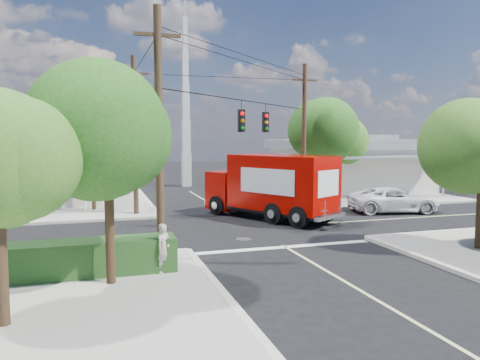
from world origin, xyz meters
name	(u,v)px	position (x,y,z in m)	size (l,w,h in m)	color
ground	(252,228)	(0.00, 0.00, 0.00)	(120.00, 120.00, 0.00)	black
sidewalk_ne	(338,193)	(10.88, 10.88, 0.07)	(14.12, 14.12, 0.14)	gray
sidewalk_nw	(40,205)	(-10.88, 10.88, 0.07)	(14.12, 14.12, 0.14)	gray
road_markings	(262,233)	(0.00, -1.47, 0.01)	(32.00, 32.00, 0.01)	beige
building_ne	(350,163)	(12.50, 11.97, 2.32)	(11.80, 10.20, 4.50)	silver
building_nw	(23,171)	(-12.00, 12.46, 2.22)	(10.80, 10.20, 4.30)	beige
radio_tower	(186,124)	(0.50, 20.00, 5.64)	(0.80, 0.80, 17.00)	silver
tree_sw_front	(108,143)	(-6.99, -7.54, 4.33)	(3.88, 3.78, 6.03)	#422D1C
tree_ne_front	(322,133)	(7.21, 6.76, 4.77)	(4.21, 4.14, 6.66)	#422D1C
tree_ne_back	(340,141)	(9.81, 8.96, 4.19)	(3.77, 3.66, 5.82)	#422D1C
palm_nw_front	(92,128)	(-7.50, 7.50, 5.04)	(3.01, 3.08, 5.59)	#422D1C
palm_nw_back	(58,134)	(-9.50, 9.00, 4.67)	(3.01, 3.08, 5.19)	#422D1C
utility_poles	(213,133)	(-1.58, 1.60, 4.67)	(12.00, 10.68, 9.00)	#473321
picket_fence	(84,252)	(-7.80, -5.60, 0.68)	(5.94, 0.06, 1.00)	silver
hedge_sw	(77,258)	(-8.00, -6.40, 0.69)	(6.20, 1.20, 1.10)	#1E4119
vending_boxes	(315,194)	(6.50, 6.20, 0.69)	(1.90, 0.50, 1.10)	#A10B18
delivery_truck	(271,186)	(1.82, 2.10, 1.79)	(6.02, 8.24, 3.52)	black
parked_car	(394,200)	(9.61, 1.98, 0.74)	(2.45, 5.31, 1.47)	silver
pedestrian	(164,248)	(-5.32, -6.91, 0.94)	(0.59, 0.38, 1.60)	#BAAC9E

